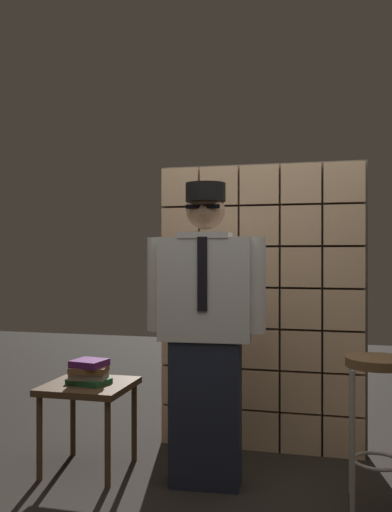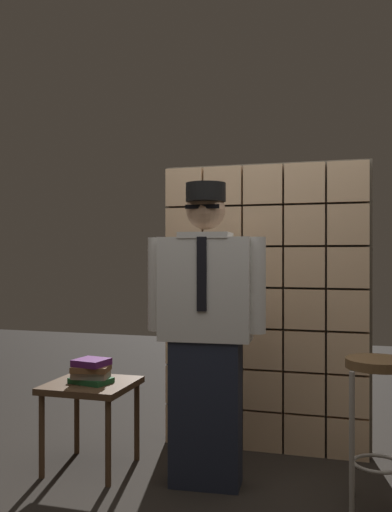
% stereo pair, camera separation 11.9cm
% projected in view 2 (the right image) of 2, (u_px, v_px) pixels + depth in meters
% --- Properties ---
extents(glass_block_wall, '(1.44, 0.10, 2.01)m').
position_uv_depth(glass_block_wall, '(264.00, 308.00, 3.89)').
color(glass_block_wall, '#E0B78C').
rests_on(glass_block_wall, ground).
extents(standing_person, '(0.71, 0.31, 1.78)m').
position_uv_depth(standing_person, '(206.00, 328.00, 3.29)').
color(standing_person, '#1E2333').
rests_on(standing_person, ground).
extents(bar_stool, '(0.34, 0.34, 0.80)m').
position_uv_depth(bar_stool, '(378.00, 397.00, 2.98)').
color(bar_stool, brown).
rests_on(bar_stool, ground).
extents(side_table, '(0.52, 0.52, 0.55)m').
position_uv_depth(side_table, '(91.00, 394.00, 3.54)').
color(side_table, '#513823').
rests_on(side_table, ground).
extents(book_stack, '(0.28, 0.23, 0.15)m').
position_uv_depth(book_stack, '(91.00, 371.00, 3.51)').
color(book_stack, '#1E592D').
rests_on(book_stack, side_table).
extents(coffee_mug, '(0.13, 0.08, 0.09)m').
position_uv_depth(coffee_mug, '(81.00, 372.00, 3.62)').
color(coffee_mug, navy).
rests_on(coffee_mug, side_table).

